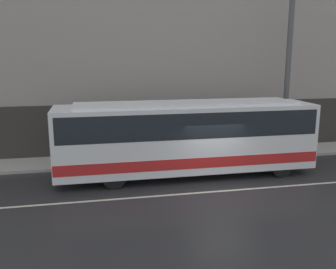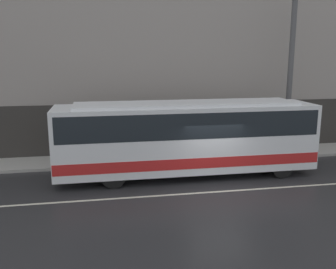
# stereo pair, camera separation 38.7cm
# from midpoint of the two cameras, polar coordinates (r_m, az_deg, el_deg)

# --- Properties ---
(ground_plane) EXTENTS (60.00, 60.00, 0.00)m
(ground_plane) POSITION_cam_midpoint_polar(r_m,az_deg,el_deg) (15.21, 8.76, -8.60)
(ground_plane) COLOR #262628
(sidewalk) EXTENTS (60.00, 2.31, 0.14)m
(sidewalk) POSITION_cam_midpoint_polar(r_m,az_deg,el_deg) (19.89, 3.93, -3.30)
(sidewalk) COLOR #A09E99
(sidewalk) RESTS_ON ground_plane
(building_facade) EXTENTS (60.00, 0.35, 13.69)m
(building_facade) POSITION_cam_midpoint_polar(r_m,az_deg,el_deg) (20.48, 3.27, 15.69)
(building_facade) COLOR gray
(building_facade) RESTS_ON ground_plane
(lane_stripe) EXTENTS (54.00, 0.14, 0.01)m
(lane_stripe) POSITION_cam_midpoint_polar(r_m,az_deg,el_deg) (15.21, 8.76, -8.58)
(lane_stripe) COLOR beige
(lane_stripe) RESTS_ON ground_plane
(transit_bus) EXTENTS (11.38, 2.50, 3.31)m
(transit_bus) POSITION_cam_midpoint_polar(r_m,az_deg,el_deg) (16.54, 3.53, -0.05)
(transit_bus) COLOR silver
(transit_bus) RESTS_ON ground_plane
(utility_pole_near) EXTENTS (0.28, 0.28, 8.44)m
(utility_pole_near) POSITION_cam_midpoint_polar(r_m,az_deg,el_deg) (20.61, 18.64, 8.74)
(utility_pole_near) COLOR #4C4C4F
(utility_pole_near) RESTS_ON sidewalk
(pedestrian_waiting) EXTENTS (0.36, 0.36, 1.75)m
(pedestrian_waiting) POSITION_cam_midpoint_polar(r_m,az_deg,el_deg) (19.10, -0.15, -1.17)
(pedestrian_waiting) COLOR navy
(pedestrian_waiting) RESTS_ON sidewalk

